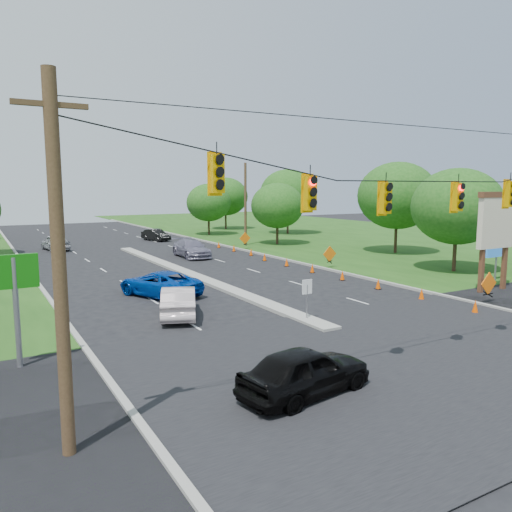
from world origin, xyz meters
TOP-DOWN VIEW (x-y plane):
  - ground at (0.00, 0.00)m, footprint 160.00×160.00m
  - grass_right at (30.00, 20.00)m, footprint 40.00×160.00m
  - cross_street at (0.00, 0.00)m, footprint 160.00×14.00m
  - curb_left at (-10.10, 30.00)m, footprint 0.25×110.00m
  - curb_right at (10.10, 30.00)m, footprint 0.25×110.00m
  - median at (0.00, 21.00)m, footprint 1.00×34.00m
  - median_sign at (0.00, 6.00)m, footprint 0.55×0.06m
  - signal_span at (-0.05, -1.00)m, footprint 25.60×0.32m
  - utility_pole_far_right at (12.50, 35.00)m, footprint 0.28×0.28m
  - pylon_sign at (14.31, 6.20)m, footprint 5.90×2.30m
  - cone_0 at (8.39, 3.00)m, footprint 0.32×0.32m
  - cone_1 at (8.39, 6.50)m, footprint 0.32×0.32m
  - cone_2 at (8.39, 10.00)m, footprint 0.32×0.32m
  - cone_3 at (8.39, 13.50)m, footprint 0.32×0.32m
  - cone_4 at (8.39, 17.00)m, footprint 0.32×0.32m
  - cone_5 at (8.39, 20.50)m, footprint 0.32×0.32m
  - cone_6 at (8.39, 24.00)m, footprint 0.32×0.32m
  - cone_7 at (8.99, 27.50)m, footprint 0.32×0.32m
  - cone_8 at (8.99, 31.00)m, footprint 0.32×0.32m
  - cone_9 at (8.99, 34.50)m, footprint 0.32×0.32m
  - work_sign_0 at (10.80, 4.00)m, footprint 1.27×0.58m
  - work_sign_1 at (10.80, 18.00)m, footprint 1.27×0.58m
  - work_sign_2 at (10.80, 32.00)m, footprint 1.27×0.58m
  - tree_7 at (18.00, 12.00)m, footprint 6.72×6.72m
  - tree_8 at (22.00, 22.00)m, footprint 7.56×7.56m
  - tree_9 at (16.00, 34.00)m, footprint 5.88×5.88m
  - tree_10 at (24.00, 44.00)m, footprint 7.56×7.56m
  - tree_11 at (20.00, 55.00)m, footprint 6.72×6.72m
  - tree_12 at (14.00, 48.00)m, footprint 5.88×5.88m
  - black_sedan at (-5.03, -0.94)m, footprint 4.80×2.56m
  - white_sedan at (-4.98, 9.96)m, footprint 3.22×4.91m
  - blue_pickup at (-4.23, 14.97)m, footprint 4.38×5.96m
  - silver_car_far at (3.76, 29.41)m, footprint 2.49×5.66m
  - silver_car_oncoming at (-6.32, 40.94)m, footprint 2.57×4.90m
  - dark_car_receding at (5.49, 44.62)m, footprint 2.58×4.50m

SIDE VIEW (x-z plane):
  - ground at x=0.00m, z-range 0.00..0.00m
  - grass_right at x=30.00m, z-range -0.03..0.03m
  - cross_street at x=0.00m, z-range -0.01..0.01m
  - curb_left at x=-10.10m, z-range -0.08..0.08m
  - curb_right at x=10.10m, z-range -0.08..0.08m
  - median at x=0.00m, z-range -0.09..0.09m
  - cone_0 at x=8.39m, z-range 0.00..0.70m
  - cone_1 at x=8.39m, z-range 0.00..0.70m
  - cone_2 at x=8.39m, z-range 0.00..0.70m
  - cone_3 at x=8.39m, z-range 0.00..0.70m
  - cone_4 at x=8.39m, z-range 0.00..0.70m
  - cone_5 at x=8.39m, z-range 0.00..0.70m
  - cone_6 at x=8.39m, z-range 0.00..0.70m
  - cone_7 at x=8.99m, z-range 0.00..0.70m
  - cone_8 at x=8.99m, z-range 0.00..0.70m
  - cone_9 at x=8.99m, z-range 0.00..0.70m
  - dark_car_receding at x=5.49m, z-range 0.00..1.40m
  - blue_pickup at x=-4.23m, z-range 0.00..1.51m
  - white_sedan at x=-4.98m, z-range 0.00..1.53m
  - black_sedan at x=-5.03m, z-range 0.00..1.55m
  - silver_car_oncoming at x=-6.32m, z-range 0.00..1.59m
  - silver_car_far at x=3.76m, z-range 0.00..1.62m
  - work_sign_0 at x=10.80m, z-range 0.41..1.78m
  - work_sign_1 at x=10.80m, z-range 0.41..1.78m
  - work_sign_2 at x=10.80m, z-range 0.41..1.78m
  - median_sign at x=0.00m, z-range 0.44..2.49m
  - pylon_sign at x=14.31m, z-range 0.94..7.06m
  - tree_9 at x=16.00m, z-range 0.91..7.77m
  - tree_12 at x=14.00m, z-range 0.91..7.77m
  - utility_pole_far_right at x=12.50m, z-range 0.00..9.00m
  - tree_7 at x=18.00m, z-range 1.04..8.88m
  - tree_11 at x=20.00m, z-range 1.04..8.88m
  - signal_span at x=-0.05m, z-range 0.47..9.47m
  - tree_8 at x=22.00m, z-range 1.17..9.99m
  - tree_10 at x=24.00m, z-range 1.17..9.99m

